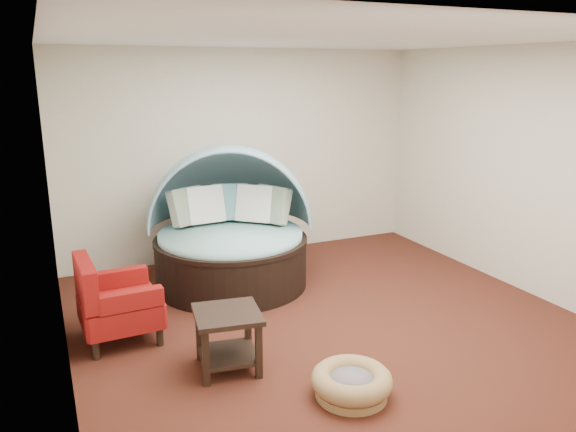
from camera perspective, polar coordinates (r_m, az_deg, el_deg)
name	(u,v)px	position (r m, az deg, el deg)	size (l,w,h in m)	color
floor	(329,322)	(5.91, 4.19, -10.66)	(5.00, 5.00, 0.00)	#4C1F15
wall_back	(244,155)	(7.71, -4.46, 6.25)	(5.00, 5.00, 0.00)	beige
wall_front	(539,271)	(3.55, 24.11, -5.08)	(5.00, 5.00, 0.00)	beige
wall_left	(54,215)	(4.82, -22.68, 0.05)	(5.00, 5.00, 0.00)	beige
wall_right	(524,171)	(6.99, 22.86, 4.27)	(5.00, 5.00, 0.00)	beige
ceiling	(335,38)	(5.35, 4.77, 17.60)	(5.00, 5.00, 0.00)	white
canopy_daybed	(230,221)	(6.74, -5.88, -0.47)	(2.33, 2.30, 1.67)	black
pet_basket	(352,383)	(4.66, 6.47, -16.49)	(0.80, 0.80, 0.23)	olive
red_armchair	(114,302)	(5.61, -17.25, -8.38)	(0.76, 0.76, 0.85)	black
side_table	(228,332)	(4.93, -6.14, -11.66)	(0.63, 0.63, 0.53)	black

